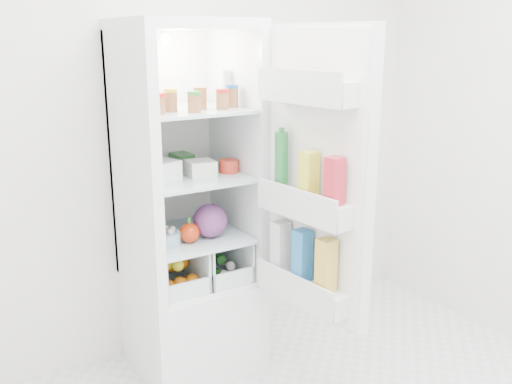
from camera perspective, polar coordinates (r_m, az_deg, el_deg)
room_walls at (r=1.90m, az=14.37°, el=10.96°), size 3.02×3.02×2.61m
refrigerator at (r=3.01m, az=-6.98°, el=-5.35°), size 0.60×0.60×1.80m
shelf_low at (r=2.93m, az=-6.51°, el=-4.35°), size 0.49×0.53×0.01m
shelf_mid at (r=2.84m, az=-6.69°, el=1.55°), size 0.49×0.53×0.02m
shelf_top at (r=2.78m, az=-6.90°, el=8.18°), size 0.49×0.53×0.02m
crisper_left at (r=2.93m, az=-8.61°, el=-7.15°), size 0.23×0.46×0.22m
crisper_right at (r=3.02m, az=-4.32°, el=-6.28°), size 0.23×0.46×0.22m
condiment_jars at (r=2.67m, az=-5.91°, el=9.01°), size 0.46×0.16×0.08m
squeeze_bottle at (r=2.88m, az=-3.16°, el=10.38°), size 0.05×0.05×0.17m
tub_white at (r=2.73m, az=-9.64°, el=2.10°), size 0.19×0.19×0.10m
tub_cream at (r=2.81m, az=-5.58°, el=2.39°), size 0.14×0.14×0.08m
tin_red at (r=2.87m, az=-2.74°, el=2.61°), size 0.12×0.12×0.07m
tub_green at (r=3.01m, az=-7.43°, el=3.17°), size 0.10×0.13×0.07m
red_cabbage at (r=2.85m, az=-4.61°, el=-2.88°), size 0.17×0.17×0.17m
bell_pepper at (r=2.80m, az=-6.67°, el=-4.07°), size 0.10×0.10×0.10m
mushroom_bowl at (r=2.79m, az=-8.93°, el=-4.62°), size 0.18×0.18×0.06m
citrus_pile at (r=2.90m, az=-8.39°, el=-7.80°), size 0.20×0.31×0.16m
veg_pile at (r=3.04m, az=-4.20°, el=-7.10°), size 0.16×0.30×0.10m
fridge_door at (r=2.52m, az=5.82°, el=0.83°), size 0.23×0.60×1.30m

